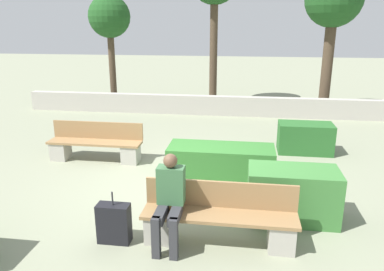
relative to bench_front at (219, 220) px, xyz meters
The scene contains 11 objects.
ground_plane 2.08m from the bench_front, 119.96° to the left, with size 60.00×60.00×0.00m, color gray.
perimeter_wall 7.88m from the bench_front, 97.46° to the left, with size 12.69×0.30×0.66m.
bench_front is the anchor object (origin of this frame).
bench_left_side 4.27m from the bench_front, 135.60° to the left, with size 2.14×0.48×0.86m.
person_seated_man 0.80m from the bench_front, 167.96° to the right, with size 0.38×0.64×1.33m.
hedge_block_near_left 4.59m from the bench_front, 67.14° to the left, with size 1.28×0.68×0.72m.
hedge_block_near_right 1.40m from the bench_front, 37.88° to the left, with size 1.41×0.73×0.84m.
hedge_block_mid_left 2.58m from the bench_front, 93.33° to the left, with size 2.19×0.85×0.59m.
suitcase 1.50m from the bench_front, behind, with size 0.47×0.22×0.79m.
tree_leftmost 10.42m from the bench_front, 117.84° to the left, with size 1.52×1.52×4.03m.
tree_center_right 10.09m from the bench_front, 71.01° to the left, with size 1.92×1.92×4.80m.
Camera 1 is at (1.31, -6.52, 3.04)m, focal length 35.00 mm.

